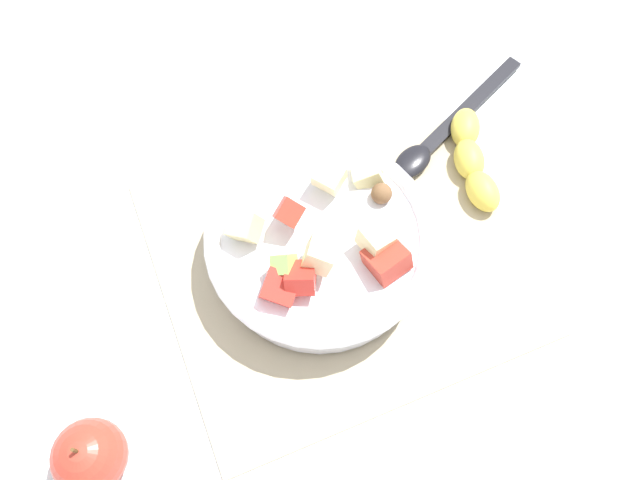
% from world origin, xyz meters
% --- Properties ---
extents(ground_plane, '(2.40, 2.40, 0.00)m').
position_xyz_m(ground_plane, '(0.00, 0.00, 0.00)').
color(ground_plane, silver).
extents(placemat, '(0.40, 0.37, 0.01)m').
position_xyz_m(placemat, '(0.00, 0.00, 0.00)').
color(placemat, tan).
rests_on(placemat, ground_plane).
extents(salad_bowl, '(0.25, 0.25, 0.10)m').
position_xyz_m(salad_bowl, '(-0.02, 0.01, 0.04)').
color(salad_bowl, white).
rests_on(salad_bowl, placemat).
extents(serving_spoon, '(0.23, 0.13, 0.01)m').
position_xyz_m(serving_spoon, '(0.18, 0.10, 0.01)').
color(serving_spoon, black).
rests_on(serving_spoon, placemat).
extents(whole_apple, '(0.07, 0.07, 0.08)m').
position_xyz_m(whole_apple, '(-0.31, -0.12, 0.04)').
color(whole_apple, '#BC3828').
rests_on(whole_apple, ground_plane).
extents(banana_whole, '(0.07, 0.15, 0.04)m').
position_xyz_m(banana_whole, '(0.20, 0.05, 0.02)').
color(banana_whole, yellow).
rests_on(banana_whole, ground_plane).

